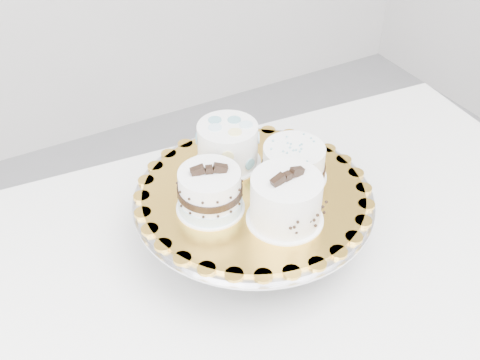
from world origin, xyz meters
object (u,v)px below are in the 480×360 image
cake_stand (253,209)px  cake_board (254,192)px  cake_banded (210,192)px  table (294,282)px  cake_ribbon (294,163)px  cake_swirl (286,201)px  cake_dots (228,144)px

cake_stand → cake_board: bearing=-135.0°
cake_board → cake_banded: size_ratio=2.96×
table → cake_ribbon: bearing=74.4°
table → cake_swirl: bearing=-145.8°
cake_stand → cake_dots: bearing=89.8°
cake_stand → cake_board: size_ratio=1.09×
cake_dots → cake_ribbon: (0.08, -0.09, -0.01)m
cake_swirl → cake_dots: cake_swirl is taller
cake_swirl → cake_ribbon: 0.11m
cake_banded → cake_ribbon: bearing=21.5°
table → cake_ribbon: (0.02, 0.06, 0.23)m
table → cake_stand: bearing=141.4°
cake_board → cake_ribbon: size_ratio=2.94×
cake_stand → cake_ribbon: (0.08, 0.00, 0.07)m
cake_banded → cake_dots: (0.08, 0.09, 0.01)m
cake_board → cake_swirl: bearing=-84.1°
table → cake_board: size_ratio=3.24×
cake_board → cake_ribbon: 0.08m
cake_banded → cake_swirl: bearing=-22.0°
cake_stand → cake_swirl: (0.01, -0.08, 0.08)m
cake_stand → cake_swirl: size_ratio=3.30×
cake_dots → cake_ribbon: size_ratio=1.09×
cake_stand → cake_dots: (0.00, 0.09, 0.08)m
cake_board → cake_ribbon: (0.08, 0.00, 0.03)m
cake_stand → table: bearing=-43.4°
cake_board → table: bearing=-43.4°
cake_board → cake_banded: cake_banded is taller
table → cake_board: cake_board is taller
table → cake_dots: size_ratio=8.74×
cake_ribbon → cake_swirl: bearing=-115.8°
cake_stand → cake_dots: cake_dots is taller
cake_board → cake_banded: 0.09m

